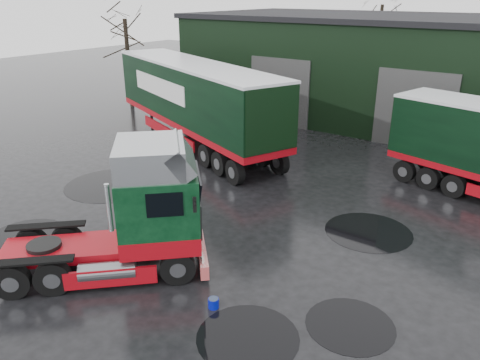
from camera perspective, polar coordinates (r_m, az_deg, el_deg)
name	(u,v)px	position (r m, az deg, el deg)	size (l,w,h in m)	color
ground	(212,245)	(15.31, -3.46, -7.93)	(100.00, 100.00, 0.00)	black
warehouse	(447,72)	(31.22, 23.93, 11.93)	(32.40, 12.40, 6.30)	black
hero_tractor	(95,210)	(13.72, -17.23, -3.52)	(2.66, 6.27, 3.90)	black
trailer_left	(194,104)	(24.78, -5.57, 9.16)	(2.86, 13.96, 4.34)	silver
wash_bucket	(214,303)	(12.54, -3.25, -14.75)	(0.28, 0.28, 0.27)	#070F9D
tree_left	(127,45)	(33.98, -13.62, 15.70)	(4.40, 4.40, 8.50)	black
tree_back_a	(380,29)	(42.84, 16.68, 17.27)	(4.40, 4.40, 9.50)	black
puddle_0	(27,236)	(17.33, -24.56, -6.27)	(2.61, 2.61, 0.01)	black
puddle_1	(368,232)	(16.67, 15.37, -6.09)	(2.94, 2.94, 0.01)	black
puddle_2	(111,185)	(20.59, -15.46, -0.57)	(3.84, 3.84, 0.01)	black
puddle_3	(350,325)	(12.34, 13.27, -16.84)	(2.20, 2.20, 0.01)	black
puddle_4	(248,337)	(11.71, 0.97, -18.62)	(2.47, 2.47, 0.01)	black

